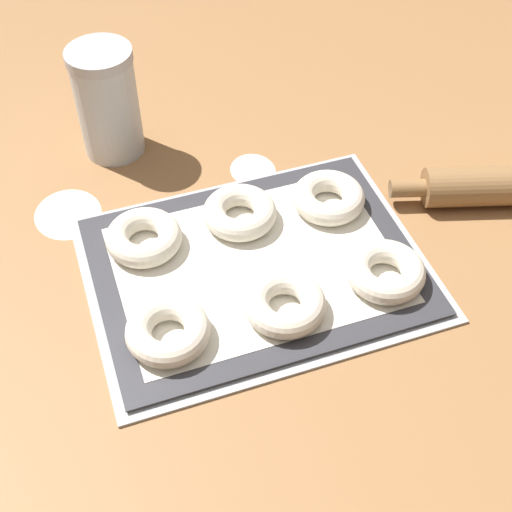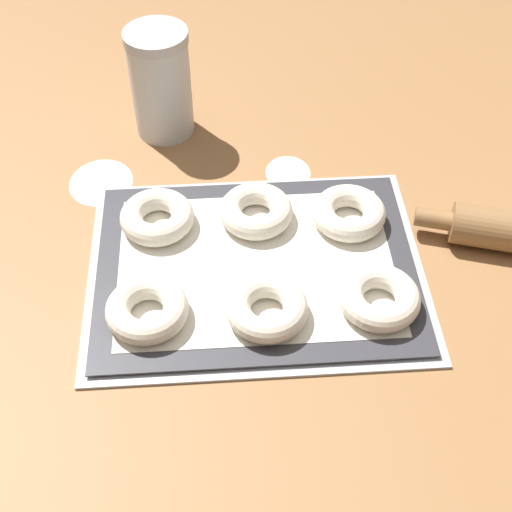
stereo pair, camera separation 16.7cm
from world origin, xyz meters
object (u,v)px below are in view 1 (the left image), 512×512
at_px(bagel_front_center, 285,304).
at_px(bagel_back_left, 144,237).
at_px(bagel_back_center, 240,212).
at_px(bagel_back_right, 329,198).
at_px(bagel_front_left, 168,331).
at_px(flour_canister, 107,102).
at_px(bagel_front_right, 386,272).
at_px(baking_tray, 256,268).

height_order(bagel_front_center, bagel_back_left, same).
xyz_separation_m(bagel_back_center, bagel_back_right, (0.13, -0.01, 0.00)).
xyz_separation_m(bagel_front_left, flour_canister, (0.01, 0.39, 0.06)).
xyz_separation_m(bagel_front_left, bagel_back_left, (0.01, 0.16, 0.00)).
bearing_deg(bagel_front_right, bagel_front_left, 179.86).
relative_size(bagel_back_center, bagel_back_right, 1.00).
height_order(bagel_back_left, bagel_back_center, same).
xyz_separation_m(baking_tray, bagel_back_center, (0.01, 0.08, 0.02)).
distance_m(baking_tray, bagel_front_left, 0.16).
relative_size(bagel_front_right, bagel_back_right, 1.00).
distance_m(bagel_front_center, bagel_back_left, 0.22).
xyz_separation_m(bagel_front_center, bagel_back_left, (-0.14, 0.17, 0.00)).
bearing_deg(bagel_front_left, bagel_front_right, -0.14).
relative_size(baking_tray, bagel_front_right, 4.32).
distance_m(bagel_front_left, bagel_front_center, 0.15).
bearing_deg(baking_tray, bagel_back_center, 86.29).
bearing_deg(baking_tray, bagel_front_center, -85.04).
height_order(bagel_front_left, bagel_front_right, same).
height_order(bagel_back_right, flour_canister, flour_canister).
xyz_separation_m(bagel_front_center, bagel_back_center, (-0.00, 0.17, 0.00)).
height_order(bagel_back_center, bagel_back_right, same).
xyz_separation_m(baking_tray, bagel_front_center, (0.01, -0.09, 0.02)).
bearing_deg(flour_canister, bagel_back_right, -42.86).
height_order(bagel_back_center, flour_canister, flour_canister).
xyz_separation_m(bagel_back_left, bagel_back_center, (0.14, 0.00, 0.00)).
bearing_deg(bagel_front_right, bagel_back_left, 150.01).
bearing_deg(baking_tray, bagel_front_left, -150.31).
bearing_deg(flour_canister, bagel_front_left, -92.00).
bearing_deg(bagel_front_right, bagel_back_center, 131.02).
height_order(baking_tray, bagel_front_left, bagel_front_left).
distance_m(bagel_back_right, flour_canister, 0.36).
relative_size(bagel_front_left, bagel_front_center, 1.00).
relative_size(baking_tray, bagel_back_left, 4.32).
bearing_deg(baking_tray, flour_canister, 111.93).
bearing_deg(bagel_back_center, bagel_front_center, -89.31).
distance_m(baking_tray, bagel_front_center, 0.09).
bearing_deg(flour_canister, bagel_back_center, -60.08).
xyz_separation_m(baking_tray, bagel_back_left, (-0.13, 0.08, 0.02)).
relative_size(bagel_front_center, bagel_back_right, 1.00).
relative_size(bagel_front_right, bagel_back_left, 1.00).
distance_m(baking_tray, bagel_back_center, 0.09).
relative_size(bagel_back_center, flour_canister, 0.59).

